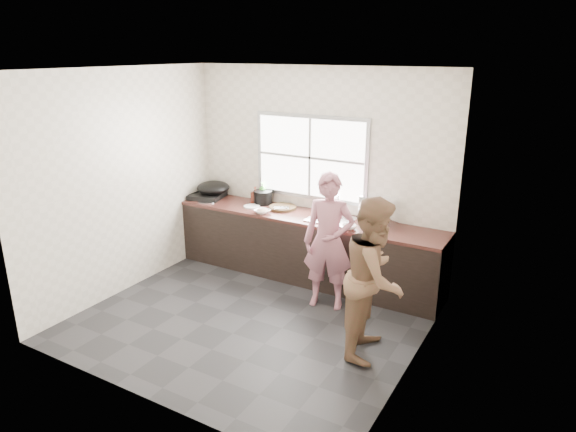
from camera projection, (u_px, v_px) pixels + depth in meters
The scene contains 30 objects.
floor at pixel (251, 319), 5.76m from camera, with size 3.60×3.20×0.01m, color #242427.
ceiling at pixel (245, 69), 4.91m from camera, with size 3.60×3.20×0.01m, color silver.
wall_back at pixel (318, 173), 6.66m from camera, with size 3.60×0.01×2.70m, color beige.
wall_left at pixel (125, 182), 6.19m from camera, with size 0.01×3.20×2.70m, color beige.
wall_right at pixel (420, 234), 4.48m from camera, with size 0.01×3.20×2.70m, color beige.
wall_front at pixel (133, 255), 4.01m from camera, with size 3.60×0.01×2.70m, color beige.
cabinet at pixel (306, 248), 6.69m from camera, with size 3.60×0.62×0.82m, color black.
countertop at pixel (306, 217), 6.56m from camera, with size 3.60×0.64×0.04m, color #3B1D18.
sink at pixel (331, 219), 6.38m from camera, with size 0.55×0.45×0.02m, color silver.
faucet at pixel (338, 204), 6.50m from camera, with size 0.02×0.02×0.30m, color silver.
window_frame at pixel (311, 157), 6.63m from camera, with size 1.60×0.05×1.10m, color #9EA0A5.
window_glazing at pixel (310, 158), 6.61m from camera, with size 1.50×0.01×1.00m, color white.
woman at pixel (329, 246), 5.85m from camera, with size 0.54×0.36×1.49m, color #B26A7A.
person_side at pixel (375, 277), 4.92m from camera, with size 0.78×0.60×1.59m, color brown.
cutting_board at pixel (283, 208), 6.82m from camera, with size 0.36×0.36×0.04m, color #312413.
cleaver at pixel (282, 208), 6.73m from camera, with size 0.20×0.10×0.01m, color #B5B8BC.
bowl_mince at pixel (262, 211), 6.63m from camera, with size 0.20×0.20×0.05m, color white.
bowl_crabs at pixel (330, 223), 6.16m from camera, with size 0.21×0.21×0.07m, color white.
bowl_held at pixel (349, 227), 6.04m from camera, with size 0.21×0.21×0.07m, color silver.
black_pot at pixel (263, 197), 7.02m from camera, with size 0.25×0.25×0.18m, color black.
plate_food at pixel (252, 206), 6.89m from camera, with size 0.22×0.22×0.02m, color silver.
bottle_green at pixel (262, 192), 7.08m from camera, with size 0.11×0.11×0.28m, color #3D922F.
bottle_brown_tall at pixel (255, 196), 7.05m from camera, with size 0.09×0.09×0.21m, color #4B1C12.
bottle_brown_short at pixel (264, 197), 7.09m from camera, with size 0.13×0.13×0.16m, color #471B11.
glass_jar at pixel (266, 199), 7.08m from camera, with size 0.07×0.07×0.10m, color white.
burner at pixel (207, 195), 7.32m from camera, with size 0.44×0.44×0.07m, color black.
wok at pixel (213, 188), 7.29m from camera, with size 0.46×0.46×0.17m, color black.
dish_rack at pixel (380, 209), 6.27m from camera, with size 0.42×0.29×0.31m, color white.
pot_lid_left at pixel (207, 201), 7.14m from camera, with size 0.27×0.27×0.01m, color #AEAEB5.
pot_lid_right at pixel (261, 202), 7.12m from camera, with size 0.25×0.25×0.01m, color #B1B4B9.
Camera 1 is at (2.91, -4.22, 2.89)m, focal length 32.00 mm.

